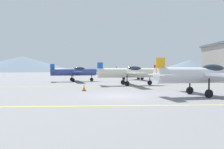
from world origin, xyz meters
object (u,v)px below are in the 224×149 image
Objects in this scene: traffic_cone_front at (84,88)px; airplane_back at (138,71)px; airplane_near at (205,75)px; airplane_far at (75,72)px; car_sedan at (181,76)px; airplane_mid at (129,73)px.

airplane_back is at bearing 67.68° from traffic_cone_front.
airplane_far is at bearing 121.47° from airplane_near.
car_sedan is 19.02m from traffic_cone_front.
airplane_back is at bearing 92.02° from airplane_near.
airplane_back is (-0.84, 23.88, 0.00)m from airplane_near.
airplane_mid is at bearing 111.78° from airplane_near.
airplane_near and airplane_far have the same top height.
airplane_far is 11.81m from airplane_back.
traffic_cone_front is (2.49, -14.84, -1.24)m from airplane_far.
airplane_back is 2.02× the size of car_sedan.
car_sedan is (16.25, -1.72, -0.69)m from airplane_far.
airplane_near is 17.74m from car_sedan.
airplane_mid is 1.00× the size of airplane_back.
airplane_mid is 8.16m from traffic_cone_front.
airplane_mid and airplane_far have the same top height.
airplane_far is 2.01× the size of car_sedan.
car_sedan is (8.90, 6.68, -0.69)m from airplane_mid.
airplane_back is 8.82m from car_sedan.
airplane_near reaches higher than traffic_cone_front.
traffic_cone_front is at bearing -127.04° from airplane_mid.
airplane_far is 1.00× the size of airplane_back.
airplane_far is at bearing 99.53° from traffic_cone_front.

